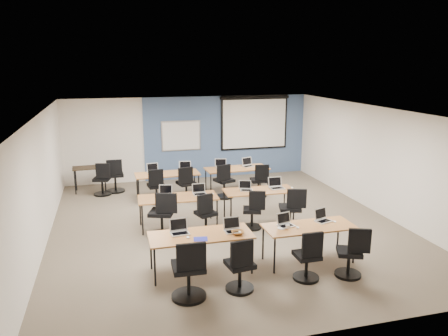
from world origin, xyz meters
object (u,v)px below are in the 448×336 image
object	(u,v)px
laptop_1	(233,228)
task_chair_4	(163,218)
training_table_back_left	(167,175)
utility_table	(90,170)
laptop_9	(186,168)
laptop_8	(153,170)
laptop_2	(285,223)
laptop_4	(166,193)
task_chair_8	(156,189)
task_chair_2	(308,260)
laptop_11	(248,164)
task_chair_9	(186,187)
laptop_10	(221,166)
laptop_3	(322,218)
laptop_5	(199,192)
task_chair_5	(206,217)
task_chair_11	(259,183)
task_chair_3	(351,256)
spare_chair_b	(102,182)
training_table_front_right	(309,228)
training_table_front_left	(201,237)
spare_chair_a	(115,178)
training_table_back_right	(237,169)
task_chair_10	(224,184)
laptop_0	(179,230)
training_table_mid_right	(259,192)
task_chair_1	(240,269)
projector_screen	(254,120)
task_chair_6	(253,213)
task_chair_7	(291,212)
laptop_7	(276,185)
whiteboard	(181,136)

from	to	relation	value
laptop_1	task_chair_4	distance (m)	2.15
training_table_back_left	utility_table	xyz separation A→B (m)	(-2.14, 1.29, -0.02)
laptop_9	laptop_8	bearing A→B (deg)	-172.67
laptop_2	laptop_4	distance (m)	3.20
task_chair_8	laptop_1	bearing A→B (deg)	-84.14
task_chair_2	laptop_11	bearing A→B (deg)	82.41
task_chair_9	laptop_10	distance (m)	1.39
laptop_3	laptop_5	distance (m)	3.10
task_chair_5	task_chair_11	size ratio (longest dim) A/B	0.98
laptop_1	laptop_5	bearing A→B (deg)	90.96
task_chair_3	laptop_8	world-z (taller)	laptop_8
spare_chair_b	task_chair_9	bearing A→B (deg)	-12.07
training_table_front_right	laptop_2	size ratio (longest dim) A/B	5.73
training_table_front_left	laptop_3	size ratio (longest dim) A/B	6.07
laptop_8	spare_chair_a	world-z (taller)	spare_chair_a
training_table_back_right	task_chair_10	size ratio (longest dim) A/B	1.84
task_chair_11	laptop_0	bearing A→B (deg)	-119.32
training_table_mid_right	task_chair_3	world-z (taller)	task_chair_3
task_chair_8	spare_chair_b	world-z (taller)	spare_chair_b
training_table_mid_right	laptop_8	xyz separation A→B (m)	(-2.32, 2.47, 0.11)
laptop_4	laptop_8	bearing A→B (deg)	105.57
task_chair_1	laptop_8	world-z (taller)	laptop_8
task_chair_5	utility_table	bearing A→B (deg)	105.21
training_table_mid_right	laptop_1	bearing A→B (deg)	-117.34
laptop_2	utility_table	xyz separation A→B (m)	(-3.77, 5.90, -0.13)
training_table_mid_right	spare_chair_b	xyz separation A→B (m)	(-3.73, 3.00, -0.28)
laptop_0	task_chair_9	world-z (taller)	task_chair_9
training_table_front_left	laptop_3	distance (m)	2.47
projector_screen	laptop_5	size ratio (longest dim) A/B	7.62
training_table_back_left	task_chair_6	world-z (taller)	task_chair_6
laptop_4	training_table_front_left	bearing A→B (deg)	-69.83
training_table_front_right	task_chair_6	size ratio (longest dim) A/B	1.84
training_table_back_left	laptop_11	size ratio (longest dim) A/B	5.28
training_table_back_right	laptop_4	bearing A→B (deg)	-139.79
task_chair_7	training_table_front_right	bearing A→B (deg)	-85.79
training_table_front_left	laptop_2	distance (m)	1.66
training_table_mid_right	training_table_back_left	size ratio (longest dim) A/B	0.96
training_table_back_left	laptop_2	world-z (taller)	laptop_2
training_table_back_right	laptop_7	xyz separation A→B (m)	(0.34, -2.27, 0.11)
task_chair_3	laptop_9	distance (m)	6.08
whiteboard	projector_screen	bearing A→B (deg)	-0.45
task_chair_4	utility_table	distance (m)	4.41
laptop_0	task_chair_5	bearing A→B (deg)	57.69
task_chair_3	task_chair_9	distance (m)	5.57
whiteboard	task_chair_11	distance (m)	3.28
laptop_7	training_table_front_left	bearing A→B (deg)	-135.74
laptop_1	laptop_0	bearing A→B (deg)	168.94
laptop_3	training_table_mid_right	bearing A→B (deg)	82.52
task_chair_4	utility_table	bearing A→B (deg)	132.34
training_table_back_left	task_chair_10	size ratio (longest dim) A/B	1.77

